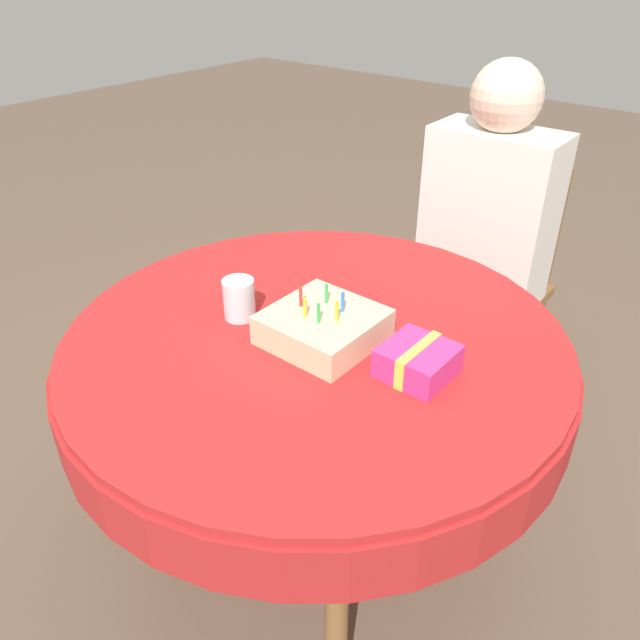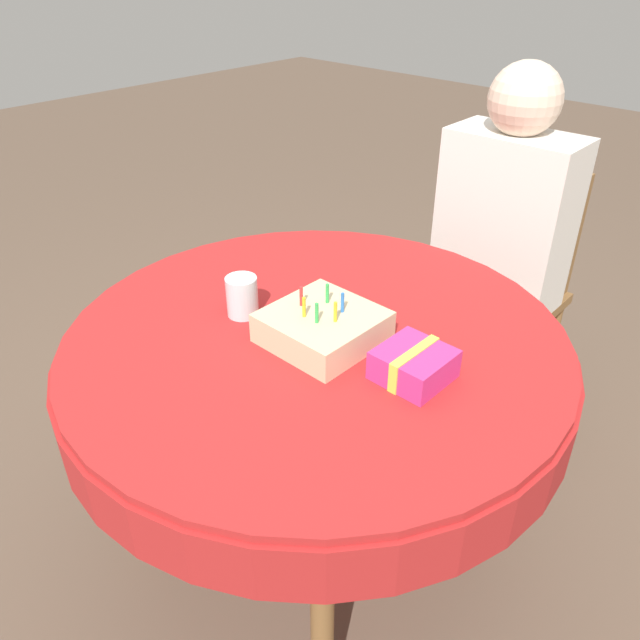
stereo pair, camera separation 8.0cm
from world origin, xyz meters
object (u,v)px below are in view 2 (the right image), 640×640
at_px(chair, 502,282).
at_px(drinking_glass, 242,296).
at_px(gift_box, 414,365).
at_px(birthday_cake, 323,327).
at_px(person, 501,221).

relative_size(chair, drinking_glass, 8.84).
relative_size(chair, gift_box, 6.00).
distance_m(birthday_cake, drinking_glass, 0.23).
distance_m(chair, drinking_glass, 1.08).
height_order(birthday_cake, gift_box, birthday_cake).
relative_size(birthday_cake, drinking_glass, 2.36).
xyz_separation_m(chair, drinking_glass, (-0.18, -1.02, 0.29)).
bearing_deg(person, gift_box, -73.52).
xyz_separation_m(person, gift_box, (0.27, -0.86, 0.02)).
height_order(person, drinking_glass, person).
distance_m(chair, person, 0.27).
bearing_deg(birthday_cake, person, 92.33).
bearing_deg(chair, birthday_cake, -88.94).
bearing_deg(chair, gift_box, -74.95).
height_order(chair, gift_box, chair).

